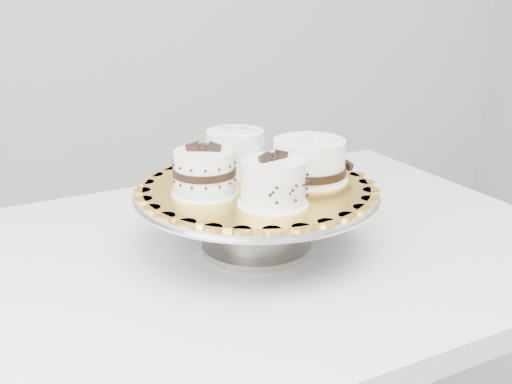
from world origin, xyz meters
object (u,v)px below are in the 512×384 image
object	(u,v)px
table	(231,290)
cake_ribbon	(310,161)
cake_dots	(235,151)
cake_board	(257,187)
cake_banded	(204,174)
cake_stand	(257,208)
cake_swirl	(273,184)

from	to	relation	value
table	cake_ribbon	distance (m)	0.27
cake_dots	cake_ribbon	world-z (taller)	cake_dots
cake_board	cake_banded	size ratio (longest dim) A/B	2.94
cake_board	cake_stand	bearing A→B (deg)	-97.13
cake_banded	cake_stand	bearing A→B (deg)	30.43
cake_banded	cake_ribbon	xyz separation A→B (m)	(0.19, 0.01, -0.00)
cake_stand	cake_banded	xyz separation A→B (m)	(-0.09, -0.01, 0.07)
table	cake_ribbon	world-z (taller)	cake_ribbon
cake_swirl	cake_banded	world-z (taller)	cake_banded
cake_swirl	cake_dots	size ratio (longest dim) A/B	0.95
cake_dots	cake_board	bearing A→B (deg)	-62.53
cake_banded	cake_dots	xyz separation A→B (m)	(0.08, 0.10, 0.01)
cake_ribbon	cake_swirl	bearing A→B (deg)	-158.47
table	cake_dots	xyz separation A→B (m)	(0.04, 0.08, 0.23)
cake_swirl	cake_dots	distance (m)	0.18
table	cake_banded	size ratio (longest dim) A/B	10.31
table	cake_dots	bearing A→B (deg)	56.96
cake_board	cake_dots	world-z (taller)	cake_dots
cake_swirl	cake_dots	world-z (taller)	cake_swirl
cake_stand	cake_banded	size ratio (longest dim) A/B	3.19
cake_board	cake_ribbon	size ratio (longest dim) A/B	2.39
table	cake_stand	world-z (taller)	cake_stand
cake_stand	cake_board	size ratio (longest dim) A/B	1.09
cake_board	cake_swirl	world-z (taller)	cake_swirl
table	cake_swirl	world-z (taller)	cake_swirl
cake_swirl	cake_dots	xyz separation A→B (m)	(-0.00, 0.18, 0.00)
cake_banded	cake_dots	world-z (taller)	cake_banded
cake_stand	cake_swirl	distance (m)	0.12
cake_stand	cake_swirl	world-z (taller)	cake_swirl
cake_board	cake_banded	xyz separation A→B (m)	(-0.09, -0.01, 0.04)
cake_board	cake_swirl	distance (m)	0.10
table	cake_banded	distance (m)	0.23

